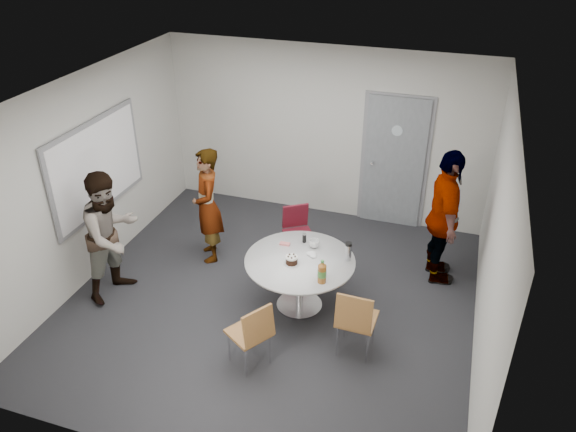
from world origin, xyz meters
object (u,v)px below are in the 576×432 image
(chair_near_right, at_px, (355,318))
(chair_far, at_px, (297,228))
(person_left, at_px, (111,235))
(table, at_px, (302,267))
(person_right, at_px, (444,218))
(person_main, at_px, (208,206))
(door, at_px, (394,162))
(whiteboard, at_px, (97,166))
(chair_near_left, at_px, (253,331))

(chair_near_right, bearing_deg, chair_far, 126.94)
(chair_near_right, height_order, person_left, person_left)
(table, height_order, person_right, person_right)
(table, bearing_deg, person_main, 156.47)
(door, distance_m, whiteboard, 4.25)
(chair_near_left, bearing_deg, person_left, 103.92)
(chair_far, bearing_deg, whiteboard, -14.45)
(chair_far, height_order, person_left, person_left)
(chair_near_right, distance_m, person_right, 1.99)
(person_main, bearing_deg, chair_far, 76.23)
(chair_near_left, xyz_separation_m, person_right, (1.74, 2.33, 0.42))
(door, xyz_separation_m, whiteboard, (-3.56, -2.28, 0.42))
(chair_far, bearing_deg, door, -161.05)
(door, relative_size, person_main, 1.28)
(chair_near_right, relative_size, person_left, 0.51)
(whiteboard, bearing_deg, chair_near_left, -26.74)
(door, bearing_deg, table, -105.80)
(door, relative_size, person_right, 1.14)
(whiteboard, xyz_separation_m, chair_far, (2.48, 0.86, -0.96))
(door, relative_size, person_left, 1.24)
(chair_near_left, height_order, person_right, person_right)
(chair_near_left, distance_m, person_left, 2.31)
(door, height_order, whiteboard, door)
(person_right, bearing_deg, person_main, 84.87)
(chair_near_right, bearing_deg, chair_near_left, -150.73)
(person_main, bearing_deg, chair_near_left, 5.53)
(whiteboard, relative_size, chair_near_right, 2.16)
(person_main, xyz_separation_m, person_right, (3.11, 0.49, 0.10))
(person_right, bearing_deg, chair_near_right, 143.67)
(person_left, bearing_deg, door, -31.95)
(door, height_order, chair_far, door)
(chair_near_left, height_order, chair_far, chair_near_left)
(door, relative_size, chair_near_left, 2.54)
(door, relative_size, chair_far, 2.63)
(person_main, bearing_deg, table, 35.24)
(chair_near_left, distance_m, person_right, 2.93)
(whiteboard, height_order, chair_near_left, whiteboard)
(table, relative_size, chair_near_right, 1.53)
(whiteboard, xyz_separation_m, chair_near_left, (2.67, -1.35, -0.94))
(chair_far, relative_size, person_left, 0.47)
(chair_near_left, relative_size, person_main, 0.50)
(chair_far, distance_m, person_right, 1.99)
(door, distance_m, person_main, 2.89)
(table, relative_size, person_main, 0.81)
(chair_near_left, xyz_separation_m, person_left, (-2.16, 0.73, 0.35))
(chair_far, xyz_separation_m, person_main, (-1.18, -0.37, 0.34))
(chair_far, relative_size, person_main, 0.49)
(table, distance_m, person_left, 2.40)
(person_main, relative_size, person_left, 0.97)
(door, relative_size, table, 1.58)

